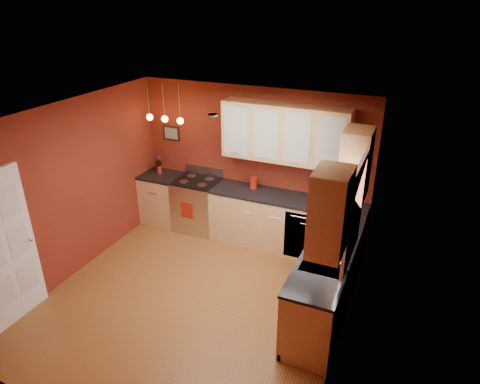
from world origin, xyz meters
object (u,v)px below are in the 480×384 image
at_px(red_canister, 253,182).
at_px(sink, 325,261).
at_px(soap_pump, 344,265).
at_px(coffee_maker, 322,196).
at_px(gas_range, 198,204).

bearing_deg(red_canister, sink, -45.28).
relative_size(red_canister, soap_pump, 1.09).
height_order(sink, soap_pump, sink).
distance_m(sink, coffee_maker, 1.57).
height_order(coffee_maker, soap_pump, coffee_maker).
bearing_deg(sink, coffee_maker, 105.59).
distance_m(sink, red_canister, 2.29).
relative_size(red_canister, coffee_maker, 0.69).
distance_m(gas_range, sink, 3.05).
relative_size(gas_range, red_canister, 5.60).
bearing_deg(soap_pump, coffee_maker, 111.72).
xyz_separation_m(gas_range, red_canister, (1.02, 0.12, 0.56)).
bearing_deg(soap_pump, red_canister, 135.94).
bearing_deg(coffee_maker, red_canister, -171.01).
relative_size(gas_range, sink, 1.59).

